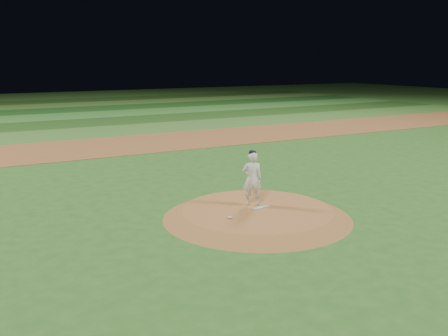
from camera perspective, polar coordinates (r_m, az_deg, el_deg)
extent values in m
plane|color=#2C601F|center=(14.72, 3.78, -5.66)|extent=(120.00, 120.00, 0.00)
cube|color=brown|center=(27.23, -12.29, 2.53)|extent=(70.00, 6.00, 0.02)
cube|color=#3B7129|center=(32.49, -15.11, 3.95)|extent=(70.00, 5.00, 0.02)
cube|color=#224C18|center=(37.32, -16.99, 4.89)|extent=(70.00, 5.00, 0.02)
cube|color=#367C2D|center=(42.20, -18.43, 5.61)|extent=(70.00, 5.00, 0.02)
cube|color=#1B4D18|center=(47.10, -19.58, 6.18)|extent=(70.00, 5.00, 0.02)
cube|color=#41742A|center=(52.02, -20.51, 6.64)|extent=(70.00, 5.00, 0.02)
cube|color=#234716|center=(56.95, -21.29, 7.02)|extent=(70.00, 5.00, 0.02)
cone|color=#A36732|center=(14.68, 3.79, -5.20)|extent=(5.50, 5.50, 0.25)
cube|color=beige|center=(14.79, 4.24, -4.51)|extent=(0.59, 0.21, 0.03)
ellipsoid|color=silver|center=(13.78, 0.69, -5.66)|extent=(0.12, 0.12, 0.07)
imported|color=white|center=(14.85, 3.23, -1.23)|extent=(0.70, 0.60, 1.62)
ellipsoid|color=black|center=(14.68, 3.27, 1.77)|extent=(0.22, 0.22, 0.15)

